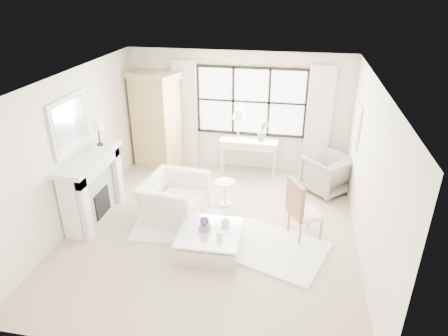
{
  "coord_description": "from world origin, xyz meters",
  "views": [
    {
      "loc": [
        1.31,
        -5.86,
        4.11
      ],
      "look_at": [
        0.17,
        0.2,
        1.14
      ],
      "focal_mm": 32.0,
      "sensor_mm": 36.0,
      "label": 1
    }
  ],
  "objects_px": {
    "club_armchair": "(174,198)",
    "coffee_table": "(210,241)",
    "armoire": "(156,120)",
    "console_table": "(249,156)"
  },
  "relations": [
    {
      "from": "club_armchair",
      "to": "coffee_table",
      "type": "distance_m",
      "value": 1.29
    },
    {
      "from": "console_table",
      "to": "coffee_table",
      "type": "xyz_separation_m",
      "value": [
        -0.23,
        -3.07,
        -0.22
      ]
    },
    {
      "from": "console_table",
      "to": "coffee_table",
      "type": "relative_size",
      "value": 1.29
    },
    {
      "from": "armoire",
      "to": "coffee_table",
      "type": "bearing_deg",
      "value": -37.59
    },
    {
      "from": "club_armchair",
      "to": "coffee_table",
      "type": "xyz_separation_m",
      "value": [
        0.89,
        -0.91,
        -0.2
      ]
    },
    {
      "from": "console_table",
      "to": "club_armchair",
      "type": "distance_m",
      "value": 2.44
    },
    {
      "from": "armoire",
      "to": "club_armchair",
      "type": "height_order",
      "value": "armoire"
    },
    {
      "from": "console_table",
      "to": "club_armchair",
      "type": "height_order",
      "value": "console_table"
    },
    {
      "from": "armoire",
      "to": "coffee_table",
      "type": "xyz_separation_m",
      "value": [
        1.92,
        -3.03,
        -0.96
      ]
    },
    {
      "from": "console_table",
      "to": "coffee_table",
      "type": "distance_m",
      "value": 3.09
    }
  ]
}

